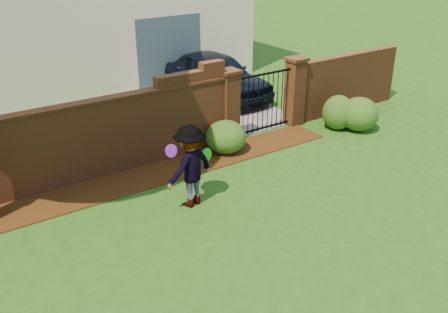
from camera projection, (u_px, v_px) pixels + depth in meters
ground at (248, 245)px, 8.73m from camera, size 80.00×80.00×0.01m
mulch_bed at (118, 185)px, 10.73m from camera, size 11.10×1.08×0.03m
brick_wall at (53, 147)px, 10.30m from camera, size 8.70×0.31×2.16m
brick_wall_return at (345, 83)px, 14.77m from camera, size 4.00×0.25×1.70m
pillar_left at (229, 106)px, 12.56m from camera, size 0.50×0.50×1.88m
pillar_right at (295, 91)px, 13.70m from camera, size 0.50×0.50×1.88m
iron_gate at (263, 102)px, 13.17m from camera, size 1.78×0.03×1.60m
driveway at (186, 95)px, 16.52m from camera, size 3.20×8.00×0.01m
car at (221, 77)px, 15.85m from camera, size 2.08×4.36×1.44m
shrub_left at (226, 137)px, 12.15m from camera, size 0.99×0.99×0.81m
shrub_middle at (338, 112)px, 13.56m from camera, size 0.86×0.86×0.94m
shrub_right at (359, 114)px, 13.48m from camera, size 1.03×1.03×0.91m
man at (191, 167)px, 9.66m from camera, size 1.19×0.85×1.67m
frisbee_purple at (171, 151)px, 9.16m from camera, size 0.26×0.10×0.25m
frisbee_green at (207, 155)px, 9.83m from camera, size 0.28×0.14×0.27m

